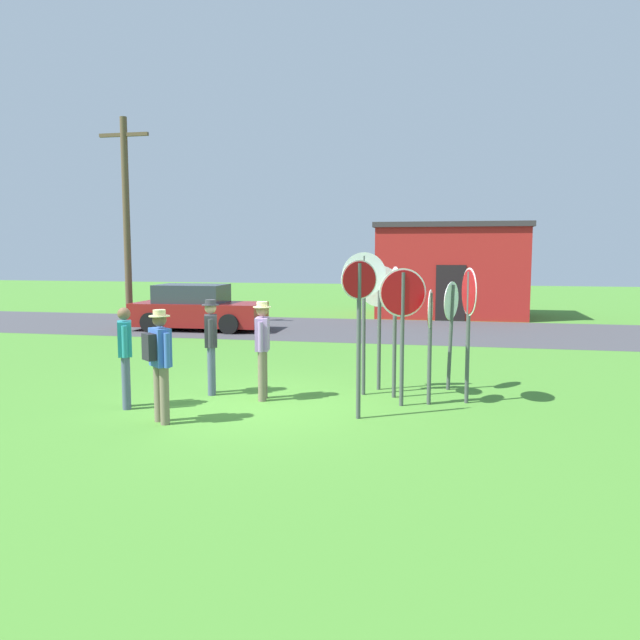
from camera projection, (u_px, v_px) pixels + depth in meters
ground_plane at (250, 404)px, 10.80m from camera, size 80.00×80.00×0.00m
street_asphalt at (349, 329)px, 21.22m from camera, size 60.00×6.40×0.01m
building_background at (451, 270)px, 25.39m from camera, size 5.93×3.96×3.71m
utility_pole at (126, 218)px, 21.89m from camera, size 1.80×0.24×7.18m
parked_car_on_street at (197, 309)px, 21.02m from camera, size 4.34×2.10×1.51m
stop_sign_leaning_left at (403, 312)px, 10.53m from camera, size 0.76×0.32×2.33m
stop_sign_rear_right at (468, 310)px, 10.74m from camera, size 0.23×0.79×2.33m
stop_sign_center_cluster at (359, 315)px, 9.72m from camera, size 0.50×0.36×2.48m
stop_sign_leaning_right at (430, 328)px, 10.66m from camera, size 0.08×0.65×1.97m
stop_sign_rear_left at (395, 311)px, 11.15m from camera, size 0.23×0.61×2.34m
stop_sign_low_front at (379, 305)px, 11.80m from camera, size 0.77×0.12×2.35m
stop_sign_far_back at (364, 297)px, 11.39m from camera, size 0.78×0.21×2.59m
stop_sign_nearest at (451, 317)px, 11.79m from camera, size 0.28×0.68×2.05m
person_near_signs at (125, 352)px, 10.47m from camera, size 0.36×0.51×1.69m
person_holding_notes at (211, 341)px, 11.50m from camera, size 0.33×0.54×1.74m
person_in_dark_shirt at (159, 358)px, 9.52m from camera, size 0.48×0.47×1.74m
person_in_teal at (262, 344)px, 11.05m from camera, size 0.31×0.56×1.74m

